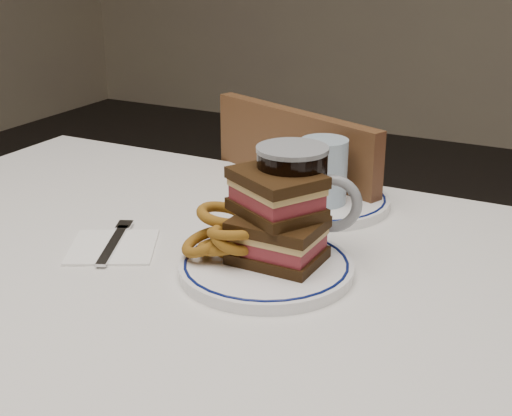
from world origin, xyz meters
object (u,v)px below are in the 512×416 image
at_px(chair_far, 329,287).
at_px(beer_mug, 294,203).
at_px(main_plate, 266,267).
at_px(far_plate, 319,200).
at_px(reuben_sandwich, 277,217).

height_order(chair_far, beer_mug, beer_mug).
xyz_separation_m(main_plate, far_plate, (-0.04, 0.28, -0.00)).
bearing_deg(far_plate, chair_far, 104.33).
distance_m(main_plate, beer_mug, 0.10).
bearing_deg(far_plate, reuben_sandwich, -80.54).
xyz_separation_m(beer_mug, far_plate, (-0.05, 0.22, -0.08)).
distance_m(beer_mug, far_plate, 0.24).
height_order(chair_far, far_plate, chair_far).
bearing_deg(reuben_sandwich, main_plate, -106.19).
bearing_deg(main_plate, far_plate, 97.54).
xyz_separation_m(chair_far, far_plate, (0.05, -0.20, 0.28)).
bearing_deg(beer_mug, chair_far, 103.56).
distance_m(chair_far, main_plate, 0.56).
relative_size(chair_far, main_plate, 3.64).
relative_size(main_plate, beer_mug, 1.45).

